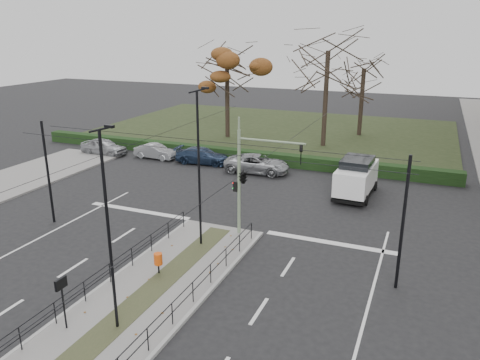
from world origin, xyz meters
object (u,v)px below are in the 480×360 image
Objects in this scene: streetlamp_median_near at (109,231)px; parked_car_second at (156,151)px; parked_car_first at (104,147)px; parked_car_fourth at (257,164)px; parked_car_third at (202,156)px; bare_tree_near at (328,58)px; white_van at (356,176)px; rust_tree at (227,61)px; streetlamp_median_far at (199,168)px; litter_bin at (158,259)px; info_panel at (62,289)px; bare_tree_center at (364,74)px; traffic_light at (245,175)px.

parked_car_second is at bearing 118.97° from streetlamp_median_near.
parked_car_fourth is at bearing -89.52° from parked_car_first.
parked_car_third is at bearing 78.61° from parked_car_fourth.
bare_tree_near reaches higher than parked_car_second.
parked_car_second is 0.75× the size of white_van.
rust_tree is (2.41, 10.09, 7.21)m from parked_car_second.
streetlamp_median_far is 1.59× the size of white_van.
litter_bin is 4.90m from streetlamp_median_far.
rust_tree reaches higher than litter_bin.
litter_bin is 19.01m from parked_car_third.
streetlamp_median_near reaches higher than info_panel.
streetlamp_median_far reaches higher than parked_car_first.
bare_tree_center is (15.01, 16.26, 5.87)m from parked_car_second.
traffic_light is 25.05m from rust_tree.
white_van is at bearing 68.97° from info_panel.
streetlamp_median_near is 0.95× the size of streetlamp_median_far.
parked_car_fourth is 13.36m from bare_tree_near.
info_panel is 0.18× the size of bare_tree_near.
parked_car_fourth is (5.17, -0.71, 0.04)m from parked_car_third.
white_van is (4.49, 8.99, -2.12)m from traffic_light.
litter_bin is at bearing -145.39° from parked_car_second.
traffic_light is 0.56× the size of rust_tree.
streetlamp_median_near is at bearing -177.32° from parked_car_fourth.
parked_car_first is 26.84m from bare_tree_center.
parked_car_second is 0.42× the size of bare_tree_center.
parked_car_third is at bearing 166.43° from white_van.
white_van is (7.47, 19.43, -0.42)m from info_panel.
parked_car_first is 22.93m from white_van.
litter_bin is 0.08× the size of bare_tree_near.
bare_tree_near reaches higher than bare_tree_center.
bare_tree_center is at bearing -21.13° from parked_car_fourth.
traffic_light is 28.54m from bare_tree_center.
streetlamp_median_far is 2.11× the size of parked_car_second.
bare_tree_near is (17.59, 10.66, 7.59)m from parked_car_first.
bare_tree_near is (-5.20, 13.09, 6.97)m from white_van.
streetlamp_median_near is at bearing -73.19° from rust_tree.
info_panel reaches higher than litter_bin.
parked_car_fourth is at bearing 96.28° from streetlamp_median_near.
litter_bin is at bearing -135.92° from parked_car_first.
litter_bin is 20.94m from parked_car_second.
bare_tree_center is (-2.75, 19.33, 5.14)m from white_van.
parked_car_fourth is at bearing -105.10° from bare_tree_near.
litter_bin is 0.12× the size of streetlamp_median_far.
streetlamp_median_near reaches higher than parked_car_second.
info_panel is 34.08m from rust_tree.
white_van is at bearing 72.90° from streetlamp_median_near.
streetlamp_median_near reaches higher than white_van.
rust_tree is at bearing -11.42° from parked_car_second.
traffic_light is 1.12× the size of parked_car_fourth.
info_panel is at bearing -105.92° from traffic_light.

